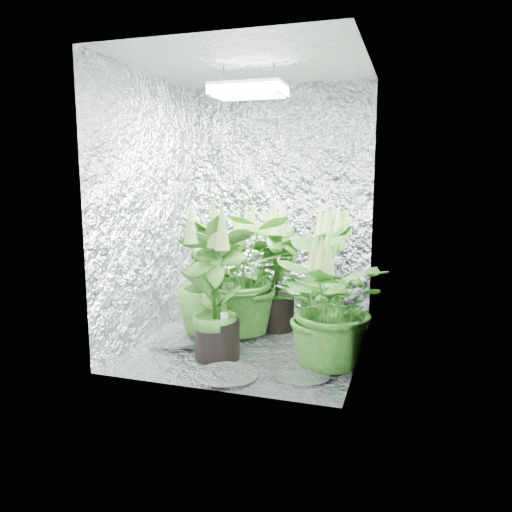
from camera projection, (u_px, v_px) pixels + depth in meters
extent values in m
plane|color=silver|center=(249.00, 346.00, 3.71)|extent=(1.60, 1.60, 0.00)
cube|color=silver|center=(278.00, 205.00, 4.30)|extent=(1.60, 0.02, 2.00)
cube|color=silver|center=(204.00, 221.00, 2.79)|extent=(1.60, 0.02, 2.00)
cube|color=silver|center=(149.00, 209.00, 3.78)|extent=(0.02, 1.60, 2.00)
cube|color=silver|center=(363.00, 214.00, 3.30)|extent=(0.02, 1.60, 2.00)
cube|color=silver|center=(248.00, 64.00, 3.38)|extent=(1.60, 1.60, 0.01)
cube|color=gray|center=(248.00, 90.00, 3.41)|extent=(0.50, 0.30, 0.08)
cube|color=white|center=(248.00, 97.00, 3.41)|extent=(0.46, 0.26, 0.01)
cylinder|color=black|center=(224.00, 75.00, 3.44)|extent=(0.01, 0.01, 0.13)
cylinder|color=black|center=(274.00, 72.00, 3.34)|extent=(0.01, 0.01, 0.13)
cylinder|color=black|center=(240.00, 321.00, 3.93)|extent=(0.25, 0.25, 0.23)
cylinder|color=#4A2B1B|center=(240.00, 309.00, 3.91)|extent=(0.23, 0.23, 0.03)
imported|color=#1D4414|center=(240.00, 273.00, 3.87)|extent=(1.09, 1.09, 0.95)
cone|color=#60883E|center=(240.00, 218.00, 3.80)|extent=(0.08, 0.08, 0.23)
cylinder|color=black|center=(275.00, 312.00, 4.09)|extent=(0.32, 0.32, 0.28)
cylinder|color=#4A2B1B|center=(275.00, 297.00, 4.07)|extent=(0.29, 0.29, 0.03)
imported|color=#1D4414|center=(275.00, 268.00, 4.03)|extent=(0.68, 0.68, 0.95)
cone|color=#60883E|center=(276.00, 218.00, 3.96)|extent=(0.10, 0.10, 0.28)
cylinder|color=black|center=(321.00, 318.00, 3.97)|extent=(0.28, 0.28, 0.25)
cylinder|color=#4A2B1B|center=(322.00, 305.00, 3.96)|extent=(0.25, 0.25, 0.03)
imported|color=#1D4414|center=(323.00, 271.00, 3.91)|extent=(0.65, 0.65, 0.96)
cone|color=#60883E|center=(324.00, 217.00, 3.84)|extent=(0.09, 0.09, 0.25)
cylinder|color=black|center=(211.00, 323.00, 3.85)|extent=(0.28, 0.28, 0.25)
cylinder|color=#4A2B1B|center=(210.00, 309.00, 3.83)|extent=(0.26, 0.26, 0.03)
imported|color=#1D4414|center=(210.00, 276.00, 3.79)|extent=(0.66, 0.66, 0.92)
cone|color=#60883E|center=(209.00, 224.00, 3.72)|extent=(0.09, 0.09, 0.25)
cylinder|color=black|center=(326.00, 352.00, 3.23)|extent=(0.26, 0.26, 0.23)
cylinder|color=#4A2B1B|center=(326.00, 337.00, 3.22)|extent=(0.24, 0.24, 0.03)
imported|color=#1D4414|center=(327.00, 304.00, 3.18)|extent=(0.76, 0.76, 0.82)
cone|color=#60883E|center=(328.00, 249.00, 3.12)|extent=(0.08, 0.08, 0.23)
cylinder|color=black|center=(217.00, 339.00, 3.43)|extent=(0.31, 0.31, 0.27)
cylinder|color=#4A2B1B|center=(217.00, 322.00, 3.41)|extent=(0.28, 0.28, 0.03)
imported|color=#1D4414|center=(217.00, 284.00, 3.37)|extent=(0.71, 0.71, 0.98)
cone|color=#60883E|center=(216.00, 222.00, 3.30)|extent=(0.10, 0.10, 0.27)
cylinder|color=black|center=(346.00, 325.00, 4.09)|extent=(0.13, 0.13, 0.08)
cylinder|color=black|center=(347.00, 306.00, 4.07)|extent=(0.10, 0.10, 0.10)
cylinder|color=#4C4C51|center=(340.00, 306.00, 4.09)|extent=(0.03, 0.29, 0.29)
torus|color=#4C4C51|center=(340.00, 306.00, 4.09)|extent=(0.02, 0.30, 0.30)
cube|color=white|center=(224.00, 318.00, 3.36)|extent=(0.06, 0.05, 0.08)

